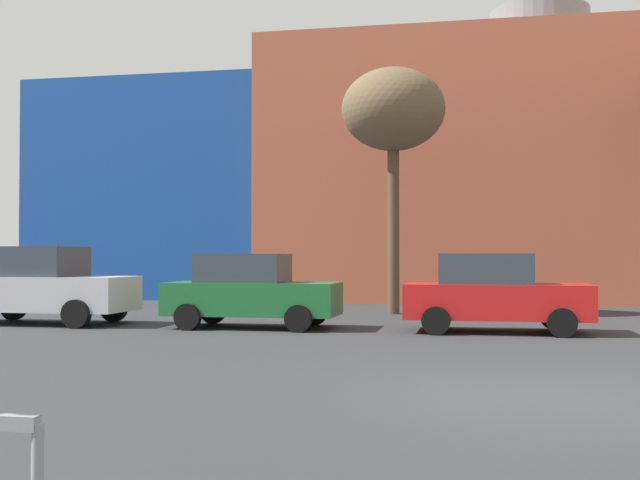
# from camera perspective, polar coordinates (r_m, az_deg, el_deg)

# --- Properties ---
(ground_plane) EXTENTS (200.00, 200.00, 0.00)m
(ground_plane) POSITION_cam_1_polar(r_m,az_deg,el_deg) (9.82, 16.75, -10.88)
(ground_plane) COLOR #2D3033
(building_backdrop) EXTENTS (40.09, 12.34, 11.71)m
(building_backdrop) POSITION_cam_1_polar(r_m,az_deg,el_deg) (33.28, 15.77, 4.03)
(building_backdrop) COLOR #B2563D
(building_backdrop) RESTS_ON ground_plane
(parked_car_0) EXTENTS (4.36, 2.14, 1.89)m
(parked_car_0) POSITION_cam_1_polar(r_m,az_deg,el_deg) (20.33, -19.73, -3.14)
(parked_car_0) COLOR silver
(parked_car_0) RESTS_ON ground_plane
(parked_car_1) EXTENTS (3.95, 1.94, 1.71)m
(parked_car_1) POSITION_cam_1_polar(r_m,az_deg,el_deg) (18.19, -5.09, -3.73)
(parked_car_1) COLOR #1E662D
(parked_car_1) RESTS_ON ground_plane
(parked_car_2) EXTENTS (3.96, 1.95, 1.72)m
(parked_car_2) POSITION_cam_1_polar(r_m,az_deg,el_deg) (17.47, 12.57, -3.80)
(parked_car_2) COLOR red
(parked_car_2) RESTS_ON ground_plane
(bare_tree_0) EXTENTS (2.99, 2.99, 7.09)m
(bare_tree_0) POSITION_cam_1_polar(r_m,az_deg,el_deg) (22.91, 5.37, 9.26)
(bare_tree_0) COLOR brown
(bare_tree_0) RESTS_ON ground_plane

